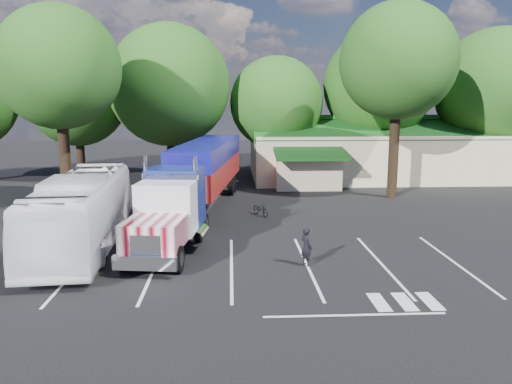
{
  "coord_description": "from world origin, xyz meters",
  "views": [
    {
      "loc": [
        0.01,
        -26.03,
        6.92
      ],
      "look_at": [
        1.36,
        0.32,
        2.0
      ],
      "focal_mm": 35.0,
      "sensor_mm": 36.0,
      "label": 1
    }
  ],
  "objects_px": {
    "bicycle": "(261,209)",
    "tour_bus": "(83,211)",
    "woman": "(306,247)",
    "semi_truck": "(200,174)",
    "silver_sedan": "(376,176)"
  },
  "relations": [
    {
      "from": "semi_truck",
      "to": "silver_sedan",
      "type": "bearing_deg",
      "value": 43.67
    },
    {
      "from": "tour_bus",
      "to": "silver_sedan",
      "type": "relative_size",
      "value": 3.1
    },
    {
      "from": "tour_bus",
      "to": "silver_sedan",
      "type": "bearing_deg",
      "value": 36.82
    },
    {
      "from": "woman",
      "to": "silver_sedan",
      "type": "bearing_deg",
      "value": -58.06
    },
    {
      "from": "semi_truck",
      "to": "silver_sedan",
      "type": "relative_size",
      "value": 5.24
    },
    {
      "from": "woman",
      "to": "bicycle",
      "type": "distance_m",
      "value": 9.36
    },
    {
      "from": "woman",
      "to": "tour_bus",
      "type": "bearing_deg",
      "value": 37.49
    },
    {
      "from": "semi_truck",
      "to": "silver_sedan",
      "type": "distance_m",
      "value": 17.24
    },
    {
      "from": "bicycle",
      "to": "tour_bus",
      "type": "xyz_separation_m",
      "value": [
        -8.8,
        -5.9,
        1.3
      ]
    },
    {
      "from": "woman",
      "to": "tour_bus",
      "type": "relative_size",
      "value": 0.13
    },
    {
      "from": "bicycle",
      "to": "woman",
      "type": "bearing_deg",
      "value": -109.51
    },
    {
      "from": "semi_truck",
      "to": "bicycle",
      "type": "height_order",
      "value": "semi_truck"
    },
    {
      "from": "woman",
      "to": "tour_bus",
      "type": "xyz_separation_m",
      "value": [
        -10.16,
        3.36,
        0.91
      ]
    },
    {
      "from": "semi_truck",
      "to": "woman",
      "type": "relative_size",
      "value": 12.8
    },
    {
      "from": "woman",
      "to": "silver_sedan",
      "type": "distance_m",
      "value": 21.87
    }
  ]
}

